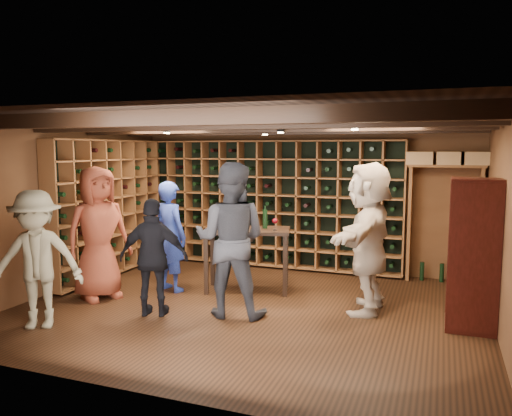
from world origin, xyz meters
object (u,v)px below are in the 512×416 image
at_px(tasting_table, 247,236).
at_px(man_grey_suit, 231,240).
at_px(display_cabinet, 473,258).
at_px(guest_beige, 368,237).
at_px(guest_khaki, 36,260).
at_px(man_blue_shirt, 171,236).
at_px(guest_red_floral, 98,233).
at_px(guest_woman_black, 154,258).

bearing_deg(tasting_table, man_grey_suit, -94.47).
distance_m(display_cabinet, tasting_table, 3.10).
xyz_separation_m(display_cabinet, guest_beige, (-1.23, 0.26, 0.12)).
height_order(man_grey_suit, guest_beige, same).
relative_size(display_cabinet, man_grey_suit, 0.90).
relative_size(display_cabinet, guest_khaki, 1.07).
distance_m(man_grey_suit, guest_khaki, 2.31).
relative_size(guest_khaki, tasting_table, 1.20).
bearing_deg(man_grey_suit, guest_beige, -162.00).
bearing_deg(man_blue_shirt, guest_red_floral, 64.69).
relative_size(guest_khaki, guest_beige, 0.84).
xyz_separation_m(man_blue_shirt, guest_red_floral, (-0.75, -0.71, 0.12)).
relative_size(guest_red_floral, guest_beige, 0.96).
height_order(display_cabinet, guest_khaki, display_cabinet).
height_order(guest_khaki, guest_beige, guest_beige).
xyz_separation_m(guest_woman_black, tasting_table, (0.70, 1.44, 0.07)).
bearing_deg(guest_red_floral, man_grey_suit, -62.67).
bearing_deg(guest_khaki, guest_woman_black, 10.99).
relative_size(man_blue_shirt, tasting_table, 1.20).
bearing_deg(display_cabinet, tasting_table, 169.30).
relative_size(display_cabinet, tasting_table, 1.28).
relative_size(guest_woman_black, guest_beige, 0.77).
height_order(display_cabinet, guest_beige, guest_beige).
relative_size(man_blue_shirt, guest_woman_black, 1.10).
relative_size(guest_red_floral, tasting_table, 1.37).
bearing_deg(man_blue_shirt, guest_woman_black, 130.73).
bearing_deg(guest_woman_black, tasting_table, -131.70).
bearing_deg(guest_beige, man_blue_shirt, -85.94).
xyz_separation_m(man_blue_shirt, tasting_table, (1.08, 0.37, 0.00)).
distance_m(guest_red_floral, guest_khaki, 1.23).
distance_m(display_cabinet, man_grey_suit, 2.89).
xyz_separation_m(man_grey_suit, guest_woman_black, (-0.90, -0.36, -0.23)).
distance_m(man_blue_shirt, guest_woman_black, 1.15).
height_order(man_blue_shirt, tasting_table, man_blue_shirt).
relative_size(man_blue_shirt, guest_red_floral, 0.87).
xyz_separation_m(man_blue_shirt, guest_woman_black, (0.38, -1.08, -0.07)).
xyz_separation_m(guest_khaki, tasting_table, (1.76, 2.30, 0.00)).
bearing_deg(man_grey_suit, man_blue_shirt, -37.06).
relative_size(guest_woman_black, tasting_table, 1.10).
bearing_deg(tasting_table, man_blue_shirt, -176.58).
bearing_deg(tasting_table, guest_beige, -24.97).
height_order(guest_red_floral, guest_khaki, guest_red_floral).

